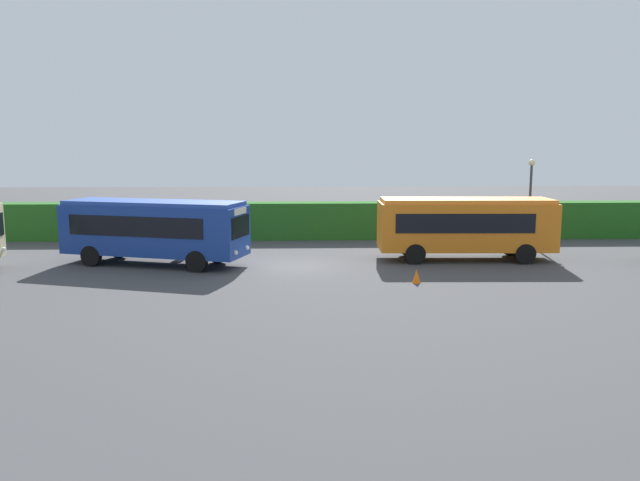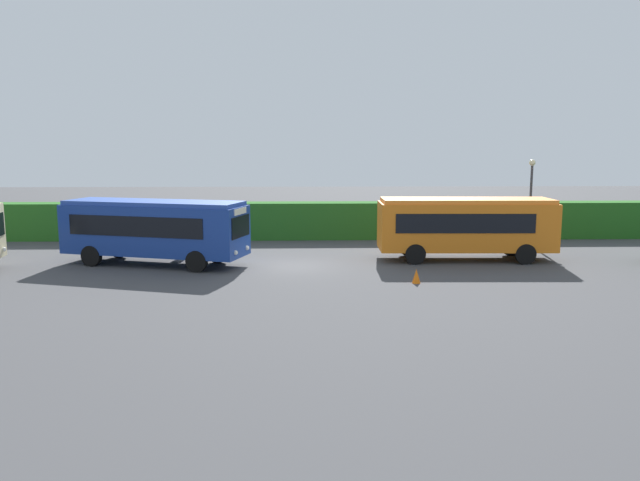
{
  "view_description": "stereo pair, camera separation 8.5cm",
  "coord_description": "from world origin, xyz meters",
  "px_view_note": "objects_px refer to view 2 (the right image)",
  "views": [
    {
      "loc": [
        0.47,
        -29.29,
        5.74
      ],
      "look_at": [
        1.37,
        -0.09,
        1.25
      ],
      "focal_mm": 35.1,
      "sensor_mm": 36.0,
      "label": 1
    },
    {
      "loc": [
        0.56,
        -29.29,
        5.74
      ],
      "look_at": [
        1.37,
        -0.09,
        1.25
      ],
      "focal_mm": 35.1,
      "sensor_mm": 36.0,
      "label": 2
    }
  ],
  "objects_px": {
    "traffic_cone": "(416,276)",
    "lamppost": "(531,191)",
    "bus_blue": "(155,228)",
    "bus_orange": "(466,225)",
    "person_right": "(187,237)"
  },
  "relations": [
    {
      "from": "person_right",
      "to": "lamppost",
      "type": "xyz_separation_m",
      "value": [
        19.14,
        3.15,
        2.16
      ]
    },
    {
      "from": "traffic_cone",
      "to": "bus_blue",
      "type": "bearing_deg",
      "value": 159.46
    },
    {
      "from": "lamppost",
      "to": "bus_orange",
      "type": "bearing_deg",
      "value": -136.09
    },
    {
      "from": "bus_blue",
      "to": "person_right",
      "type": "relative_size",
      "value": 5.08
    },
    {
      "from": "bus_blue",
      "to": "traffic_cone",
      "type": "height_order",
      "value": "bus_blue"
    },
    {
      "from": "bus_blue",
      "to": "bus_orange",
      "type": "distance_m",
      "value": 15.28
    },
    {
      "from": "bus_blue",
      "to": "bus_orange",
      "type": "height_order",
      "value": "same"
    },
    {
      "from": "traffic_cone",
      "to": "lamppost",
      "type": "relative_size",
      "value": 0.12
    },
    {
      "from": "traffic_cone",
      "to": "lamppost",
      "type": "height_order",
      "value": "lamppost"
    },
    {
      "from": "bus_orange",
      "to": "lamppost",
      "type": "distance_m",
      "value": 7.03
    },
    {
      "from": "bus_orange",
      "to": "traffic_cone",
      "type": "bearing_deg",
      "value": -121.51
    },
    {
      "from": "bus_orange",
      "to": "traffic_cone",
      "type": "distance_m",
      "value": 6.44
    },
    {
      "from": "bus_orange",
      "to": "person_right",
      "type": "xyz_separation_m",
      "value": [
        -14.17,
        1.63,
        -0.83
      ]
    },
    {
      "from": "bus_blue",
      "to": "traffic_cone",
      "type": "xyz_separation_m",
      "value": [
        11.85,
        -4.44,
        -1.49
      ]
    },
    {
      "from": "person_right",
      "to": "traffic_cone",
      "type": "bearing_deg",
      "value": 39.67
    }
  ]
}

